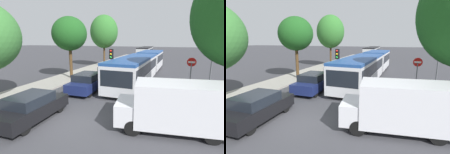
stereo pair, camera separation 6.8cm
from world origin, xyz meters
TOP-DOWN VIEW (x-y plane):
  - ground_plane at (0.00, 0.00)m, footprint 200.00×200.00m
  - kerb_strip_left at (-6.26, 17.87)m, footprint 3.20×45.74m
  - articulated_bus at (1.61, 12.57)m, footprint 3.24×17.75m
  - city_bus_rear at (-1.76, 35.74)m, footprint 2.74×11.37m
  - queued_car_black at (-1.98, -0.30)m, footprint 1.84×4.19m
  - queued_car_navy at (-1.67, 5.49)m, footprint 1.94×4.43m
  - queued_car_graphite at (-1.77, 10.48)m, footprint 1.80×4.09m
  - queued_car_red at (-2.00, 16.42)m, footprint 1.95×4.44m
  - queued_car_tan at (-1.53, 21.51)m, footprint 1.75×3.98m
  - white_van at (5.10, 1.08)m, footprint 5.21×2.59m
  - traffic_light at (-0.41, 7.71)m, footprint 0.34×0.37m
  - no_entry_sign at (6.24, 8.00)m, footprint 0.70×0.08m
  - direction_sign_post at (7.75, 8.65)m, footprint 0.26×1.39m
  - tree_left_mid at (-5.45, 9.10)m, footprint 3.61×3.61m
  - tree_left_far at (-5.41, 18.32)m, footprint 4.21×4.21m

SIDE VIEW (x-z plane):
  - ground_plane at x=0.00m, z-range 0.00..0.00m
  - kerb_strip_left at x=-6.26m, z-range 0.00..0.14m
  - queued_car_tan at x=-1.53m, z-range 0.01..1.38m
  - queued_car_graphite at x=-1.77m, z-range 0.01..1.42m
  - queued_car_black at x=-1.98m, z-range 0.01..1.45m
  - queued_car_navy at x=-1.67m, z-range 0.01..1.54m
  - queued_car_red at x=-2.00m, z-range 0.01..1.54m
  - white_van at x=5.10m, z-range 0.09..2.40m
  - city_bus_rear at x=-1.76m, z-range 0.19..2.63m
  - articulated_bus at x=1.61m, z-range 0.20..2.83m
  - no_entry_sign at x=6.24m, z-range 0.47..3.29m
  - traffic_light at x=-0.41m, z-range 0.80..4.20m
  - direction_sign_post at x=7.75m, z-range 0.75..4.35m
  - tree_left_mid at x=-5.45m, z-range 1.43..7.98m
  - tree_left_far at x=-5.41m, z-range 1.44..9.30m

